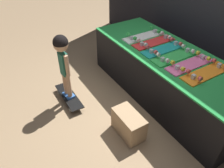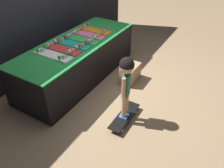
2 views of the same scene
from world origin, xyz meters
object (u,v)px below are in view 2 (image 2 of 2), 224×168
child (126,77)px  storage_box (130,74)px  skateboard_green_on_rack (81,39)px  skateboard_on_floor (124,116)px  skateboard_pink_on_rack (88,34)px  skateboard_white_on_rack (53,55)px  skateboard_orange_on_rack (94,30)px  skateboard_teal_on_rack (72,43)px  skateboard_red_on_rack (62,49)px

child → storage_box: 1.19m
skateboard_green_on_rack → skateboard_on_floor: skateboard_green_on_rack is taller
skateboard_green_on_rack → child: child is taller
skateboard_pink_on_rack → child: 1.59m
skateboard_white_on_rack → storage_box: (0.92, -0.89, -0.57)m
skateboard_orange_on_rack → child: (-1.18, -1.29, 0.03)m
skateboard_white_on_rack → child: bearing=-91.2°
skateboard_green_on_rack → skateboard_pink_on_rack: 0.23m
skateboard_teal_on_rack → skateboard_on_floor: (-0.49, -1.26, -0.65)m
skateboard_pink_on_rack → skateboard_orange_on_rack: size_ratio=1.00×
storage_box → skateboard_orange_on_rack: bearing=75.6°
skateboard_white_on_rack → child: size_ratio=0.71×
skateboard_red_on_rack → child: child is taller
skateboard_white_on_rack → skateboard_on_floor: skateboard_white_on_rack is taller
skateboard_white_on_rack → skateboard_on_floor: bearing=-91.2°
skateboard_green_on_rack → child: 1.44m
skateboard_red_on_rack → skateboard_green_on_rack: same height
skateboard_orange_on_rack → skateboard_teal_on_rack: bearing=-177.9°
skateboard_teal_on_rack → storage_box: (0.46, -0.88, -0.57)m
skateboard_red_on_rack → skateboard_green_on_rack: bearing=-4.3°
skateboard_green_on_rack → storage_box: skateboard_green_on_rack is taller
skateboard_white_on_rack → skateboard_orange_on_rack: (1.15, 0.02, 0.00)m
skateboard_pink_on_rack → storage_box: skateboard_pink_on_rack is taller
skateboard_white_on_rack → skateboard_pink_on_rack: (0.92, -0.00, 0.00)m
skateboard_red_on_rack → skateboard_pink_on_rack: size_ratio=1.00×
skateboard_teal_on_rack → skateboard_green_on_rack: same height
skateboard_white_on_rack → skateboard_teal_on_rack: bearing=-1.3°
skateboard_on_floor → storage_box: storage_box is taller
skateboard_red_on_rack → child: (-0.26, -1.28, 0.03)m
skateboard_orange_on_rack → skateboard_on_floor: size_ratio=1.00×
skateboard_white_on_rack → skateboard_red_on_rack: bearing=2.6°
skateboard_teal_on_rack → skateboard_pink_on_rack: size_ratio=1.00×
skateboard_pink_on_rack → storage_box: 1.05m
skateboard_orange_on_rack → skateboard_on_floor: skateboard_orange_on_rack is taller
skateboard_green_on_rack → child: (-0.72, -1.25, 0.03)m
skateboard_red_on_rack → child: bearing=-101.4°
skateboard_orange_on_rack → child: child is taller
skateboard_pink_on_rack → skateboard_green_on_rack: bearing=-174.4°
skateboard_red_on_rack → skateboard_on_floor: (-0.26, -1.28, -0.65)m
skateboard_green_on_rack → skateboard_teal_on_rack: bearing=176.5°
child → storage_box: size_ratio=2.19×
skateboard_teal_on_rack → skateboard_green_on_rack: 0.23m
skateboard_pink_on_rack → skateboard_on_floor: skateboard_pink_on_rack is taller
skateboard_pink_on_rack → child: child is taller
skateboard_white_on_rack → skateboard_green_on_rack: same height
skateboard_white_on_rack → skateboard_pink_on_rack: size_ratio=1.00×
skateboard_green_on_rack → skateboard_pink_on_rack: same height
skateboard_red_on_rack → skateboard_orange_on_rack: bearing=0.3°
skateboard_red_on_rack → skateboard_green_on_rack: size_ratio=1.00×
skateboard_red_on_rack → skateboard_teal_on_rack: same height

